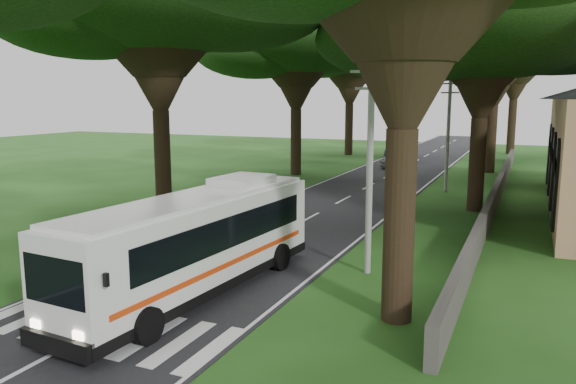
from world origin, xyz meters
name	(u,v)px	position (x,y,z in m)	size (l,w,h in m)	color
ground	(147,305)	(0.00, 0.00, 0.00)	(140.00, 140.00, 0.00)	#1E4614
road	(365,189)	(0.00, 25.00, 0.01)	(8.00, 120.00, 0.04)	black
crosswalk	(103,328)	(0.00, -2.00, 0.00)	(8.00, 3.00, 0.01)	silver
property_wall	(497,191)	(9.00, 24.00, 0.60)	(0.35, 50.00, 1.20)	#383533
pole_near	(370,162)	(5.50, 6.00, 4.18)	(1.60, 0.24, 8.00)	gray
pole_mid	(448,131)	(5.50, 26.00, 4.18)	(1.60, 0.24, 8.00)	gray
pole_far	(476,121)	(5.50, 46.00, 4.18)	(1.60, 0.24, 8.00)	gray
tree_l_midb	(296,40)	(-7.50, 30.00, 11.09)	(14.16, 14.16, 14.22)	black
tree_l_far	(350,51)	(-8.50, 48.00, 11.63)	(13.65, 13.65, 14.68)	black
tree_r_mida	(485,19)	(8.00, 20.00, 10.74)	(16.17, 16.17, 14.23)	black
tree_r_midb	(497,36)	(7.50, 38.00, 11.57)	(12.53, 12.53, 14.44)	black
tree_r_far	(517,42)	(8.50, 56.00, 12.64)	(13.92, 13.92, 15.76)	black
coach_bus	(198,241)	(0.94, 1.58, 1.80)	(3.30, 11.47, 3.34)	white
distant_car_a	(394,161)	(-0.80, 37.59, 0.65)	(1.46, 3.63, 1.24)	#9A999D
distant_car_b	(395,151)	(-3.00, 47.66, 0.66)	(1.33, 3.80, 1.25)	navy
pedestrian	(141,224)	(-5.03, 6.19, 0.88)	(0.64, 0.42, 1.76)	black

